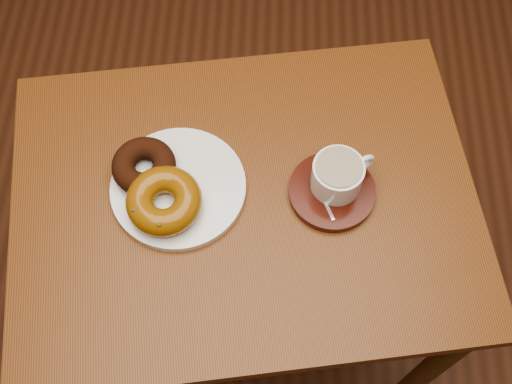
{
  "coord_description": "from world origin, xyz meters",
  "views": [
    {
      "loc": [
        -0.01,
        -0.72,
        1.74
      ],
      "look_at": [
        -0.03,
        -0.23,
        0.77
      ],
      "focal_mm": 45.0,
      "sensor_mm": 36.0,
      "label": 1
    }
  ],
  "objects_px": {
    "saucer": "(332,192)",
    "coffee_cup": "(338,175)",
    "donut_plate": "(178,187)",
    "cafe_table": "(245,225)"
  },
  "relations": [
    {
      "from": "donut_plate",
      "to": "coffee_cup",
      "type": "relative_size",
      "value": 2.14
    },
    {
      "from": "cafe_table",
      "to": "saucer",
      "type": "bearing_deg",
      "value": -4.62
    },
    {
      "from": "donut_plate",
      "to": "coffee_cup",
      "type": "height_order",
      "value": "coffee_cup"
    },
    {
      "from": "donut_plate",
      "to": "saucer",
      "type": "distance_m",
      "value": 0.26
    },
    {
      "from": "saucer",
      "to": "coffee_cup",
      "type": "height_order",
      "value": "coffee_cup"
    },
    {
      "from": "coffee_cup",
      "to": "donut_plate",
      "type": "bearing_deg",
      "value": 154.55
    },
    {
      "from": "cafe_table",
      "to": "donut_plate",
      "type": "height_order",
      "value": "donut_plate"
    },
    {
      "from": "cafe_table",
      "to": "coffee_cup",
      "type": "height_order",
      "value": "coffee_cup"
    },
    {
      "from": "saucer",
      "to": "coffee_cup",
      "type": "relative_size",
      "value": 1.37
    },
    {
      "from": "cafe_table",
      "to": "saucer",
      "type": "relative_size",
      "value": 5.94
    }
  ]
}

